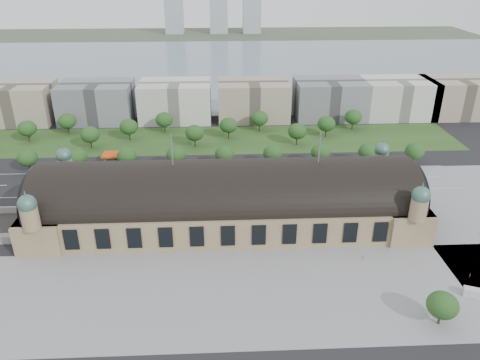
{
  "coord_description": "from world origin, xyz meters",
  "views": [
    {
      "loc": [
        -2.33,
        -161.2,
        96.34
      ],
      "look_at": [
        5.68,
        9.7,
        14.0
      ],
      "focal_mm": 35.0,
      "sensor_mm": 36.0,
      "label": 1
    }
  ],
  "objects_px": {
    "parked_car_2": "(63,197)",
    "parked_car_5": "(158,194)",
    "parked_car_3": "(85,195)",
    "petrol_station": "(120,155)",
    "bus_mid": "(215,189)",
    "parked_car_6": "(152,194)",
    "traffic_car_3": "(197,173)",
    "bus_east": "(268,184)",
    "pedestrian_1": "(470,275)",
    "pedestrian_0": "(363,258)",
    "traffic_car_5": "(289,171)",
    "van_south": "(473,293)",
    "traffic_car_1": "(74,177)",
    "traffic_car_4": "(201,183)",
    "bus_west": "(200,184)",
    "parked_car_4": "(97,195)",
    "parked_car_1": "(44,196)",
    "parked_car_0": "(44,196)"
  },
  "relations": [
    {
      "from": "traffic_car_5",
      "to": "parked_car_4",
      "type": "relative_size",
      "value": 0.84
    },
    {
      "from": "traffic_car_1",
      "to": "parked_car_6",
      "type": "xyz_separation_m",
      "value": [
        39.49,
        -19.97,
        -0.0
      ]
    },
    {
      "from": "petrol_station",
      "to": "bus_west",
      "type": "height_order",
      "value": "petrol_station"
    },
    {
      "from": "parked_car_5",
      "to": "parked_car_6",
      "type": "height_order",
      "value": "parked_car_5"
    },
    {
      "from": "traffic_car_4",
      "to": "pedestrian_1",
      "type": "bearing_deg",
      "value": 47.95
    },
    {
      "from": "parked_car_6",
      "to": "parked_car_3",
      "type": "bearing_deg",
      "value": -118.23
    },
    {
      "from": "bus_mid",
      "to": "pedestrian_0",
      "type": "xyz_separation_m",
      "value": [
        51.79,
        -54.73,
        -0.77
      ]
    },
    {
      "from": "petrol_station",
      "to": "pedestrian_0",
      "type": "distance_m",
      "value": 137.24
    },
    {
      "from": "parked_car_1",
      "to": "parked_car_4",
      "type": "height_order",
      "value": "parked_car_4"
    },
    {
      "from": "parked_car_1",
      "to": "bus_west",
      "type": "xyz_separation_m",
      "value": [
        68.17,
        7.0,
        1.06
      ]
    },
    {
      "from": "traffic_car_3",
      "to": "traffic_car_5",
      "type": "relative_size",
      "value": 1.14
    },
    {
      "from": "bus_west",
      "to": "parked_car_3",
      "type": "bearing_deg",
      "value": 101.01
    },
    {
      "from": "parked_car_2",
      "to": "parked_car_5",
      "type": "relative_size",
      "value": 1.03
    },
    {
      "from": "traffic_car_1",
      "to": "traffic_car_4",
      "type": "bearing_deg",
      "value": -96.1
    },
    {
      "from": "bus_mid",
      "to": "traffic_car_5",
      "type": "bearing_deg",
      "value": -56.68
    },
    {
      "from": "traffic_car_3",
      "to": "bus_mid",
      "type": "bearing_deg",
      "value": -158.51
    },
    {
      "from": "traffic_car_3",
      "to": "bus_west",
      "type": "xyz_separation_m",
      "value": [
        1.59,
        -13.7,
        1.05
      ]
    },
    {
      "from": "bus_west",
      "to": "pedestrian_0",
      "type": "relative_size",
      "value": 7.65
    },
    {
      "from": "parked_car_3",
      "to": "pedestrian_0",
      "type": "height_order",
      "value": "pedestrian_0"
    },
    {
      "from": "traffic_car_5",
      "to": "parked_car_5",
      "type": "relative_size",
      "value": 0.76
    },
    {
      "from": "petrol_station",
      "to": "parked_car_0",
      "type": "height_order",
      "value": "petrol_station"
    },
    {
      "from": "traffic_car_1",
      "to": "parked_car_4",
      "type": "height_order",
      "value": "parked_car_4"
    },
    {
      "from": "traffic_car_5",
      "to": "van_south",
      "type": "xyz_separation_m",
      "value": [
        44.52,
        -94.89,
        0.68
      ]
    },
    {
      "from": "traffic_car_4",
      "to": "parked_car_5",
      "type": "xyz_separation_m",
      "value": [
        -18.98,
        -9.34,
        -0.02
      ]
    },
    {
      "from": "parked_car_3",
      "to": "pedestrian_1",
      "type": "distance_m",
      "value": 155.83
    },
    {
      "from": "traffic_car_1",
      "to": "parked_car_6",
      "type": "bearing_deg",
      "value": -113.08
    },
    {
      "from": "parked_car_3",
      "to": "parked_car_6",
      "type": "relative_size",
      "value": 0.88
    },
    {
      "from": "bus_west",
      "to": "van_south",
      "type": "distance_m",
      "value": 119.18
    },
    {
      "from": "petrol_station",
      "to": "van_south",
      "type": "distance_m",
      "value": 172.73
    },
    {
      "from": "bus_east",
      "to": "parked_car_2",
      "type": "bearing_deg",
      "value": 93.23
    },
    {
      "from": "traffic_car_3",
      "to": "bus_mid",
      "type": "distance_m",
      "value": 20.61
    },
    {
      "from": "parked_car_2",
      "to": "van_south",
      "type": "bearing_deg",
      "value": 24.39
    },
    {
      "from": "traffic_car_3",
      "to": "van_south",
      "type": "xyz_separation_m",
      "value": [
        89.27,
        -94.43,
        0.68
      ]
    },
    {
      "from": "bus_mid",
      "to": "parked_car_6",
      "type": "bearing_deg",
      "value": 99.42
    },
    {
      "from": "bus_east",
      "to": "pedestrian_1",
      "type": "distance_m",
      "value": 92.0
    },
    {
      "from": "parked_car_3",
      "to": "pedestrian_1",
      "type": "bearing_deg",
      "value": 36.84
    },
    {
      "from": "traffic_car_5",
      "to": "parked_car_0",
      "type": "height_order",
      "value": "parked_car_0"
    },
    {
      "from": "bus_mid",
      "to": "pedestrian_0",
      "type": "distance_m",
      "value": 75.35
    },
    {
      "from": "van_south",
      "to": "pedestrian_0",
      "type": "bearing_deg",
      "value": 166.1
    },
    {
      "from": "parked_car_1",
      "to": "parked_car_2",
      "type": "bearing_deg",
      "value": 58.02
    },
    {
      "from": "bus_mid",
      "to": "pedestrian_1",
      "type": "bearing_deg",
      "value": -122.95
    },
    {
      "from": "traffic_car_1",
      "to": "traffic_car_5",
      "type": "distance_m",
      "value": 103.85
    },
    {
      "from": "bus_east",
      "to": "parked_car_5",
      "type": "bearing_deg",
      "value": 95.3
    },
    {
      "from": "petrol_station",
      "to": "parked_car_6",
      "type": "distance_m",
      "value": 45.43
    },
    {
      "from": "parked_car_3",
      "to": "petrol_station",
      "type": "bearing_deg",
      "value": 139.44
    },
    {
      "from": "parked_car_1",
      "to": "bus_west",
      "type": "height_order",
      "value": "bus_west"
    },
    {
      "from": "parked_car_6",
      "to": "van_south",
      "type": "relative_size",
      "value": 0.65
    },
    {
      "from": "parked_car_6",
      "to": "parked_car_2",
      "type": "bearing_deg",
      "value": -116.55
    },
    {
      "from": "parked_car_4",
      "to": "bus_west",
      "type": "distance_m",
      "value": 45.76
    },
    {
      "from": "parked_car_2",
      "to": "van_south",
      "type": "xyz_separation_m",
      "value": [
        147.36,
        -72.6,
        0.54
      ]
    }
  ]
}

